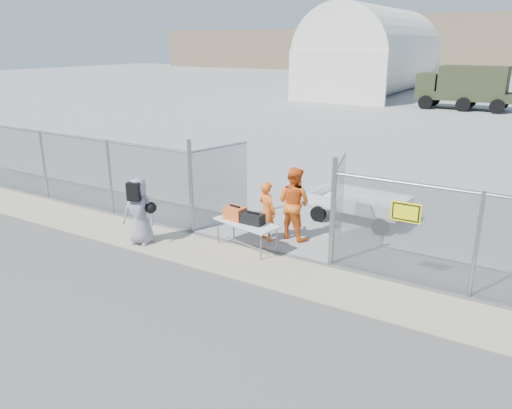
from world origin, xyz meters
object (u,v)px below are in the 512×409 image
Objects in this scene: security_worker_left at (267,211)px; visitor at (139,211)px; security_worker_right at (294,203)px; folding_table at (247,235)px; utility_trailer at (360,207)px.

visitor is (-2.62, -1.83, 0.07)m from security_worker_left.
security_worker_left is 0.82× the size of security_worker_right.
utility_trailer reaches higher than folding_table.
security_worker_left is 3.20m from visitor.
utility_trailer is at bearing -105.98° from security_worker_right.
visitor is at bearing 55.95° from security_worker_left.
folding_table is at bearing 7.67° from visitor.
utility_trailer is at bearing 31.20° from visitor.
security_worker_right is at bearing -111.57° from utility_trailer.
folding_table is 0.87m from security_worker_left.
security_worker_right is at bearing 74.27° from folding_table.
security_worker_right reaches higher than visitor.
security_worker_right is at bearing -115.02° from security_worker_left.
utility_trailer is at bearing 75.78° from folding_table.
security_worker_left is (0.14, 0.75, 0.43)m from folding_table.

